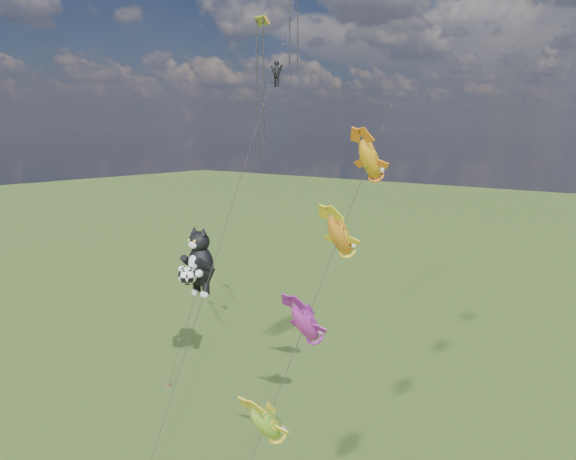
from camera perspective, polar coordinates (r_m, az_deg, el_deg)
The scene contains 4 objects.
ground at distance 39.44m, azimuth -19.27°, elevation -16.39°, with size 300.00×300.00×0.00m, color #254310.
cat_kite_rig at distance 39.32m, azimuth -9.12°, elevation -3.28°, with size 2.27×4.05×10.70m.
fish_windsock_rig at distance 25.91m, azimuth 3.59°, elevation -4.95°, with size 1.64×15.94×18.72m.
parafoil_rig at distance 34.97m, azimuth -1.45°, elevation 16.64°, with size 4.62×17.09×28.02m.
Camera 1 is at (30.46, -18.16, 17.26)m, focal length 35.00 mm.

